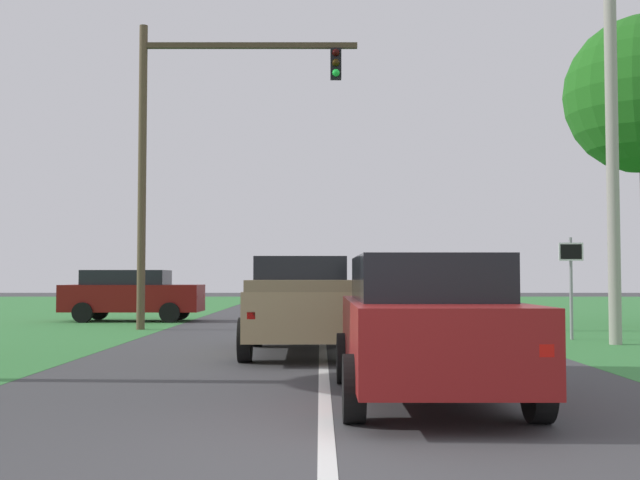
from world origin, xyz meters
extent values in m
plane|color=#424244|center=(0.00, 9.29, 0.00)|extent=(120.00, 120.00, 0.00)
cube|color=maroon|center=(1.26, 3.18, 0.80)|extent=(1.94, 4.95, 0.87)
cube|color=black|center=(1.26, 3.43, 1.51)|extent=(1.70, 3.07, 0.56)
cube|color=red|center=(0.47, 0.74, 0.84)|extent=(0.14, 0.06, 0.12)
cube|color=red|center=(2.05, 0.74, 0.84)|extent=(0.14, 0.06, 0.12)
cylinder|color=black|center=(0.30, 4.72, 0.36)|extent=(0.23, 0.72, 0.72)
cylinder|color=black|center=(2.23, 4.71, 0.36)|extent=(0.23, 0.72, 0.72)
cylinder|color=black|center=(0.30, 1.65, 0.36)|extent=(0.23, 0.72, 0.72)
cylinder|color=black|center=(2.23, 1.65, 0.36)|extent=(0.23, 0.72, 0.72)
cube|color=tan|center=(-0.44, 9.14, 0.84)|extent=(2.05, 5.22, 0.87)
cube|color=black|center=(-0.44, 8.88, 1.59)|extent=(1.76, 2.00, 0.64)
cube|color=#8F7D56|center=(-0.42, 7.53, 1.37)|extent=(1.90, 2.00, 0.20)
cube|color=red|center=(-1.21, 6.56, 0.88)|extent=(0.14, 0.06, 0.12)
cube|color=red|center=(0.40, 6.59, 0.88)|extent=(0.14, 0.06, 0.12)
cylinder|color=black|center=(-1.45, 10.73, 0.40)|extent=(0.25, 0.80, 0.80)
cylinder|color=black|center=(0.52, 10.76, 0.40)|extent=(0.25, 0.80, 0.80)
cylinder|color=black|center=(-1.40, 7.51, 0.40)|extent=(0.25, 0.80, 0.80)
cylinder|color=black|center=(0.56, 7.54, 0.40)|extent=(0.25, 0.80, 0.80)
cylinder|color=brown|center=(-5.27, 16.27, 4.47)|extent=(0.24, 0.24, 8.94)
cube|color=#4C3D2B|center=(-2.12, 16.27, 8.34)|extent=(6.31, 0.16, 0.16)
cube|color=black|center=(0.41, 16.27, 7.79)|extent=(0.32, 0.28, 0.90)
sphere|color=black|center=(0.41, 16.12, 8.09)|extent=(0.22, 0.22, 0.22)
sphere|color=black|center=(0.41, 16.12, 7.79)|extent=(0.22, 0.22, 0.22)
sphere|color=#1ED83F|center=(0.41, 16.12, 7.49)|extent=(0.22, 0.22, 0.22)
cylinder|color=gray|center=(6.06, 12.57, 1.25)|extent=(0.08, 0.08, 2.49)
cube|color=white|center=(6.06, 12.54, 2.14)|extent=(0.60, 0.03, 0.44)
cube|color=black|center=(6.06, 12.53, 2.14)|extent=(0.52, 0.01, 0.36)
cube|color=maroon|center=(-6.51, 20.57, 0.80)|extent=(4.71, 1.90, 0.92)
cube|color=black|center=(-6.75, 20.58, 1.51)|extent=(2.83, 1.66, 0.50)
cube|color=red|center=(-4.20, 19.79, 0.84)|extent=(0.06, 0.14, 0.12)
cube|color=red|center=(-4.18, 21.31, 0.84)|extent=(0.06, 0.14, 0.12)
cylinder|color=black|center=(-7.98, 19.66, 0.34)|extent=(0.68, 0.23, 0.68)
cylinder|color=black|center=(-7.96, 21.51, 0.34)|extent=(0.68, 0.23, 0.68)
cylinder|color=black|center=(-5.06, 19.63, 0.34)|extent=(0.68, 0.23, 0.68)
cylinder|color=black|center=(-5.05, 21.48, 0.34)|extent=(0.68, 0.23, 0.68)
cylinder|color=#9E998E|center=(6.61, 11.18, 4.63)|extent=(0.28, 0.28, 9.26)
camera|label=1|loc=(-0.06, -6.66, 1.53)|focal=44.26mm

